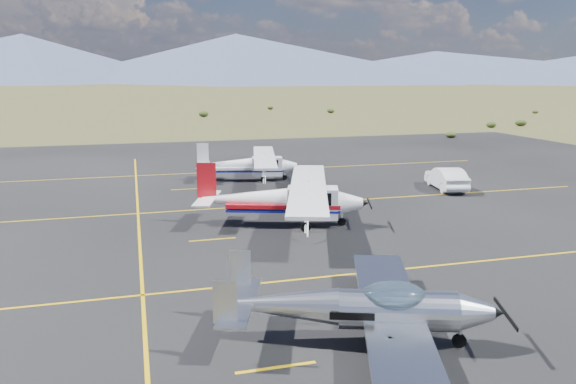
{
  "coord_description": "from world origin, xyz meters",
  "views": [
    {
      "loc": [
        -6.0,
        -15.45,
        6.95
      ],
      "look_at": [
        0.7,
        8.83,
        1.6
      ],
      "focal_mm": 35.0,
      "sensor_mm": 36.0,
      "label": 1
    }
  ],
  "objects_px": {
    "sedan": "(446,178)",
    "aircraft_cessna": "(283,198)",
    "aircraft_plain": "(249,164)",
    "aircraft_low_wing": "(365,309)"
  },
  "relations": [
    {
      "from": "sedan",
      "to": "aircraft_cessna",
      "type": "bearing_deg",
      "value": 35.69
    },
    {
      "from": "aircraft_cessna",
      "to": "aircraft_plain",
      "type": "distance_m",
      "value": 11.37
    },
    {
      "from": "aircraft_plain",
      "to": "sedan",
      "type": "xyz_separation_m",
      "value": [
        10.97,
        -5.97,
        -0.42
      ]
    },
    {
      "from": "aircraft_low_wing",
      "to": "sedan",
      "type": "height_order",
      "value": "aircraft_low_wing"
    },
    {
      "from": "sedan",
      "to": "aircraft_plain",
      "type": "bearing_deg",
      "value": -17.5
    },
    {
      "from": "aircraft_cessna",
      "to": "aircraft_low_wing",
      "type": "bearing_deg",
      "value": -77.01
    },
    {
      "from": "aircraft_cessna",
      "to": "aircraft_plain",
      "type": "height_order",
      "value": "aircraft_cessna"
    },
    {
      "from": "aircraft_low_wing",
      "to": "aircraft_plain",
      "type": "relative_size",
      "value": 0.98
    },
    {
      "from": "aircraft_plain",
      "to": "sedan",
      "type": "bearing_deg",
      "value": -16.75
    },
    {
      "from": "aircraft_low_wing",
      "to": "aircraft_plain",
      "type": "distance_m",
      "value": 23.3
    }
  ]
}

